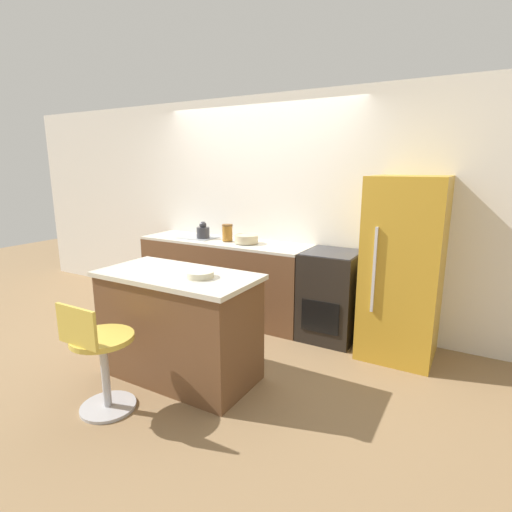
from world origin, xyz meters
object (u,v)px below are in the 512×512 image
(stool_chair, at_px, (100,358))
(kettle, at_px, (203,231))
(refrigerator, at_px, (403,269))
(oven_range, at_px, (331,295))
(mixing_bowl, at_px, (246,239))

(stool_chair, bearing_deg, kettle, 106.68)
(refrigerator, distance_m, stool_chair, 2.73)
(oven_range, xyz_separation_m, stool_chair, (-1.02, -2.12, -0.04))
(stool_chair, relative_size, kettle, 4.27)
(stool_chair, distance_m, kettle, 2.27)
(stool_chair, relative_size, mixing_bowl, 3.23)
(oven_range, height_order, stool_chair, oven_range)
(kettle, relative_size, mixing_bowl, 0.76)
(refrigerator, xyz_separation_m, stool_chair, (-1.73, -2.07, -0.43))
(oven_range, xyz_separation_m, refrigerator, (0.71, -0.04, 0.39))
(stool_chair, height_order, kettle, kettle)
(oven_range, bearing_deg, mixing_bowl, -178.83)
(refrigerator, height_order, stool_chair, refrigerator)
(refrigerator, relative_size, kettle, 8.40)
(kettle, bearing_deg, stool_chair, -73.32)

